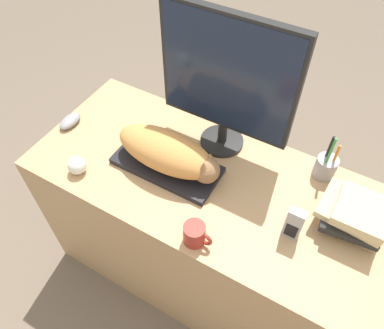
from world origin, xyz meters
The scene contains 11 objects.
ground_plane centered at (0.00, 0.00, 0.00)m, with size 12.00×12.00×0.00m, color #6B5B4C.
desk centered at (0.00, 0.30, 0.38)m, with size 1.45×0.61×0.76m.
keyboard centered at (-0.20, 0.28, 0.77)m, with size 0.41×0.19×0.02m.
cat centered at (-0.19, 0.28, 0.85)m, with size 0.41×0.17×0.14m.
monitor centered at (-0.08, 0.49, 1.07)m, with size 0.50×0.17×0.55m.
computer_mouse centered at (-0.68, 0.27, 0.78)m, with size 0.06×0.11×0.04m.
coffee_mug centered at (0.04, 0.06, 0.80)m, with size 0.10×0.07×0.08m.
pen_cup centered at (0.32, 0.54, 0.81)m, with size 0.08×0.08×0.21m.
baseball centered at (-0.48, 0.09, 0.80)m, with size 0.07×0.07×0.07m.
phone centered at (0.31, 0.23, 0.83)m, with size 0.06×0.03×0.14m.
book_stack centered at (0.47, 0.37, 0.82)m, with size 0.23×0.20×0.12m.
Camera 1 is at (0.33, -0.46, 1.86)m, focal length 35.00 mm.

